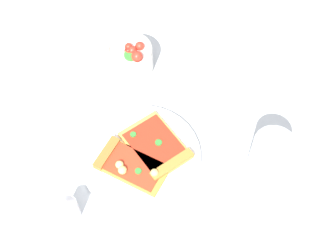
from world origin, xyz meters
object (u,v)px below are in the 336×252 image
(soda_glass, at_px, (268,162))
(salad_bowl, at_px, (130,58))
(pizza_slice_far, at_px, (158,148))
(pepper_shaker, at_px, (70,208))
(plate, at_px, (141,157))
(pizza_slice_near, at_px, (128,165))
(paper_napkin, at_px, (226,70))

(soda_glass, bearing_deg, salad_bowl, 176.56)
(pizza_slice_far, distance_m, pepper_shaker, 0.22)
(pizza_slice_far, bearing_deg, plate, -117.61)
(soda_glass, xyz_separation_m, pepper_shaker, (-0.23, -0.32, -0.03))
(plate, xyz_separation_m, pizza_slice_far, (0.02, 0.04, 0.01))
(salad_bowl, bearing_deg, plate, -41.48)
(pizza_slice_near, height_order, pepper_shaker, pepper_shaker)
(soda_glass, height_order, paper_napkin, soda_glass)
(pizza_slice_near, xyz_separation_m, pepper_shaker, (-0.01, -0.15, 0.01))
(plate, bearing_deg, pizza_slice_near, -92.55)
(plate, relative_size, pepper_shaker, 3.59)
(pizza_slice_near, distance_m, pizza_slice_far, 0.07)
(plate, relative_size, paper_napkin, 1.70)
(plate, bearing_deg, salad_bowl, 138.52)
(plate, relative_size, salad_bowl, 2.41)
(pizza_slice_near, height_order, paper_napkin, pizza_slice_near)
(pizza_slice_near, distance_m, soda_glass, 0.28)
(pizza_slice_near, distance_m, pepper_shaker, 0.15)
(soda_glass, bearing_deg, plate, -147.64)
(pizza_slice_far, bearing_deg, salad_bowl, 147.80)
(paper_napkin, height_order, pepper_shaker, pepper_shaker)
(salad_bowl, bearing_deg, pepper_shaker, -63.85)
(plate, height_order, soda_glass, soda_glass)
(pizza_slice_near, height_order, pizza_slice_far, pizza_slice_near)
(plate, distance_m, pepper_shaker, 0.18)
(pizza_slice_near, relative_size, pizza_slice_far, 1.00)
(plate, distance_m, paper_napkin, 0.31)
(paper_napkin, bearing_deg, pizza_slice_far, -84.07)
(paper_napkin, bearing_deg, salad_bowl, -140.12)
(pepper_shaker, bearing_deg, pizza_slice_near, 84.71)
(pizza_slice_far, distance_m, soda_glass, 0.23)
(pepper_shaker, bearing_deg, pizza_slice_far, 81.19)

